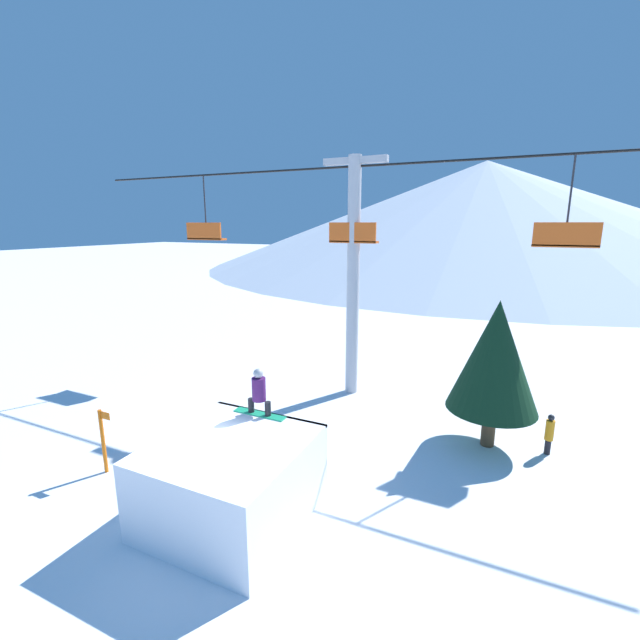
# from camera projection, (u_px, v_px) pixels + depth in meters

# --- Properties ---
(ground_plane) EXTENTS (220.00, 220.00, 0.00)m
(ground_plane) POSITION_uv_depth(u_px,v_px,m) (203.00, 525.00, 9.51)
(ground_plane) COLOR white
(mountain_ridge) EXTENTS (83.15, 83.15, 15.75)m
(mountain_ridge) POSITION_uv_depth(u_px,v_px,m) (483.00, 214.00, 65.80)
(mountain_ridge) COLOR silver
(mountain_ridge) RESTS_ON ground_plane
(snow_ramp) EXTENTS (3.19, 3.40, 1.85)m
(snow_ramp) POSITION_uv_depth(u_px,v_px,m) (232.00, 480.00, 9.60)
(snow_ramp) COLOR white
(snow_ramp) RESTS_ON ground_plane
(snowboarder) EXTENTS (1.42, 0.34, 1.22)m
(snowboarder) POSITION_uv_depth(u_px,v_px,m) (259.00, 392.00, 10.63)
(snowboarder) COLOR #1E9E6B
(snowboarder) RESTS_ON snow_ramp
(chairlift) EXTENTS (24.05, 0.48, 8.93)m
(chairlift) POSITION_uv_depth(u_px,v_px,m) (353.00, 260.00, 15.91)
(chairlift) COLOR #B2B2B7
(chairlift) RESTS_ON ground_plane
(pine_tree_near) EXTENTS (2.59, 2.59, 4.45)m
(pine_tree_near) POSITION_uv_depth(u_px,v_px,m) (495.00, 356.00, 12.34)
(pine_tree_near) COLOR #4C3823
(pine_tree_near) RESTS_ON ground_plane
(trail_marker) EXTENTS (0.41, 0.10, 1.80)m
(trail_marker) POSITION_uv_depth(u_px,v_px,m) (103.00, 440.00, 11.33)
(trail_marker) COLOR orange
(trail_marker) RESTS_ON ground_plane
(distant_skier) EXTENTS (0.24, 0.24, 1.23)m
(distant_skier) POSITION_uv_depth(u_px,v_px,m) (549.00, 433.00, 12.30)
(distant_skier) COLOR black
(distant_skier) RESTS_ON ground_plane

